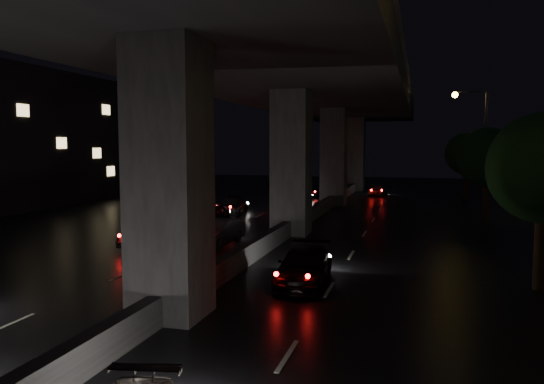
% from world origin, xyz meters
% --- Properties ---
extents(ground, '(120.00, 120.00, 0.00)m').
position_xyz_m(ground, '(0.00, 0.00, 0.00)').
color(ground, black).
rests_on(ground, ground).
extents(viaduct, '(12.00, 80.00, 10.50)m').
position_xyz_m(viaduct, '(0.00, 5.00, 8.34)').
color(viaduct, '#2E2E30').
rests_on(viaduct, ground).
extents(median_barrier, '(0.45, 70.00, 0.85)m').
position_xyz_m(median_barrier, '(0.00, 5.00, 0.42)').
color(median_barrier, '#2E2E30').
rests_on(median_barrier, ground).
extents(building_left, '(12.00, 24.00, 11.00)m').
position_xyz_m(building_left, '(-27.00, 15.00, 5.50)').
color(building_left, black).
rests_on(building_left, ground).
extents(tree_b, '(3.80, 3.80, 6.12)m').
position_xyz_m(tree_b, '(11.00, -4.00, 4.20)').
color(tree_b, black).
rests_on(tree_b, ground).
extents(tree_c, '(3.80, 3.80, 6.12)m').
position_xyz_m(tree_c, '(11.00, 12.00, 4.20)').
color(tree_c, black).
rests_on(tree_c, ground).
extents(tree_d, '(3.80, 3.80, 6.12)m').
position_xyz_m(tree_d, '(11.00, 28.00, 4.20)').
color(tree_d, black).
rests_on(tree_d, ground).
extents(streetlight_far, '(2.52, 0.44, 9.00)m').
position_xyz_m(streetlight_far, '(10.97, 18.00, 5.66)').
color(streetlight_far, '#2D2D33').
rests_on(streetlight_far, ground).
extents(car_3, '(2.15, 4.52, 1.27)m').
position_xyz_m(car_3, '(2.98, -5.41, 0.64)').
color(car_3, black).
rests_on(car_3, ground).
extents(car_4, '(1.50, 4.09, 1.34)m').
position_xyz_m(car_4, '(-5.91, -0.31, 0.67)').
color(car_4, black).
rests_on(car_4, ground).
extents(car_5, '(1.60, 4.07, 1.32)m').
position_xyz_m(car_5, '(-2.72, 0.52, 0.66)').
color(car_5, '#27272A').
rests_on(car_5, ground).
extents(car_6, '(1.52, 3.42, 1.14)m').
position_xyz_m(car_6, '(-5.86, 7.65, 0.57)').
color(car_6, black).
rests_on(car_6, ground).
extents(car_7, '(2.13, 4.34, 1.21)m').
position_xyz_m(car_7, '(-6.17, 12.30, 0.61)').
color(car_7, black).
rests_on(car_7, ground).
extents(car_8, '(1.98, 3.64, 1.17)m').
position_xyz_m(car_8, '(-2.92, 15.52, 0.59)').
color(car_8, black).
rests_on(car_8, ground).
extents(car_9, '(1.40, 3.36, 1.08)m').
position_xyz_m(car_9, '(-2.85, 20.97, 0.54)').
color(car_9, '#5A524E').
rests_on(car_9, ground).
extents(car_10, '(2.25, 4.12, 1.09)m').
position_xyz_m(car_10, '(-2.95, 26.51, 0.55)').
color(car_10, black).
rests_on(car_10, ground).
extents(car_11, '(2.59, 4.90, 1.31)m').
position_xyz_m(car_11, '(-5.80, 27.51, 0.66)').
color(car_11, black).
rests_on(car_11, ground).
extents(car_12, '(1.95, 3.62, 1.17)m').
position_xyz_m(car_12, '(2.99, 29.07, 0.58)').
color(car_12, '#505557').
rests_on(car_12, ground).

